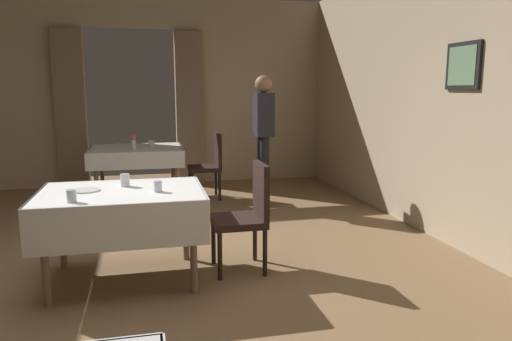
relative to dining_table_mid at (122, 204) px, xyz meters
name	(u,v)px	position (x,y,z in m)	size (l,w,h in m)	color
ground	(125,283)	(0.00, -0.07, -0.64)	(10.08, 10.08, 0.00)	olive
wall_right	(483,94)	(3.19, -0.08, 0.86)	(0.16, 8.40, 3.00)	tan
wall_back	(131,91)	(0.00, 4.11, 0.87)	(6.40, 0.27, 3.00)	tan
dining_table_mid	(122,204)	(0.00, 0.00, 0.00)	(1.29, 0.97, 0.75)	#7A604C
dining_table_far	(137,154)	(0.07, 2.89, 0.02)	(1.25, 1.05, 0.75)	#7A604C
chair_mid_right	(248,211)	(1.03, 0.01, -0.13)	(0.44, 0.44, 0.93)	black
chair_far_right	(210,163)	(1.08, 2.81, -0.13)	(0.44, 0.44, 0.93)	black
glass_mid_a	(158,186)	(0.28, -0.11, 0.15)	(0.07, 0.07, 0.09)	silver
glass_mid_b	(125,180)	(0.02, 0.16, 0.16)	(0.08, 0.08, 0.11)	silver
plate_mid_c	(85,190)	(-0.28, 0.05, 0.12)	(0.22, 0.22, 0.01)	white
glass_mid_d	(71,196)	(-0.33, -0.33, 0.15)	(0.07, 0.07, 0.09)	silver
flower_vase_far	(133,142)	(0.04, 2.64, 0.22)	(0.07, 0.07, 0.20)	silver
glass_far_b	(152,143)	(0.28, 2.96, 0.15)	(0.08, 0.08, 0.09)	silver
person_waiter_by_doorway	(263,130)	(1.69, 2.10, 0.38)	(0.24, 0.37, 1.72)	black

